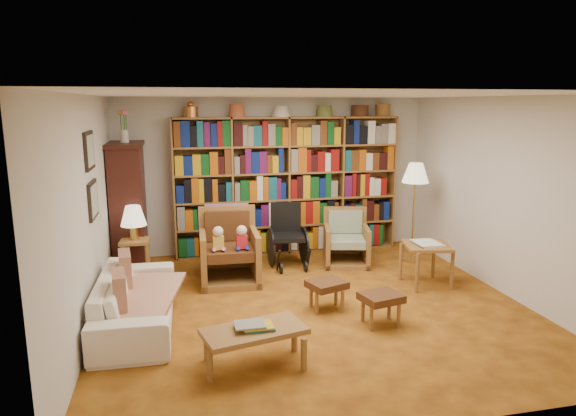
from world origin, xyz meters
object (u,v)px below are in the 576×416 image
object	(u,v)px
floor_lamp	(415,177)
side_table_papers	(427,250)
side_table_lamp	(135,251)
armchair_sage	(344,242)
wheelchair	(288,238)
footstool_a	(327,286)
coffee_table	(254,333)
footstool_b	(381,299)
sofa	(136,300)
armchair_leather	(229,251)

from	to	relation	value
floor_lamp	side_table_papers	bearing A→B (deg)	-106.32
side_table_lamp	armchair_sage	bearing A→B (deg)	2.57
wheelchair	floor_lamp	world-z (taller)	floor_lamp
side_table_papers	footstool_a	bearing A→B (deg)	-161.27
side_table_papers	coffee_table	distance (m)	3.07
wheelchair	footstool_a	world-z (taller)	wheelchair
floor_lamp	footstool_a	world-z (taller)	floor_lamp
side_table_lamp	side_table_papers	world-z (taller)	side_table_papers
armchair_sage	coffee_table	world-z (taller)	armchair_sage
armchair_sage	coffee_table	distance (m)	3.38
wheelchair	side_table_papers	size ratio (longest dim) A/B	1.39
footstool_a	footstool_b	world-z (taller)	footstool_b
sofa	coffee_table	xyz separation A→B (m)	(1.13, -1.18, 0.03)
side_table_lamp	armchair_leather	world-z (taller)	armchair_leather
sofa	side_table_lamp	world-z (taller)	same
side_table_papers	side_table_lamp	bearing A→B (deg)	164.61
wheelchair	footstool_a	distance (m)	1.78
wheelchair	coffee_table	size ratio (longest dim) A/B	0.92
footstool_b	armchair_leather	bearing A→B (deg)	128.43
footstool_b	coffee_table	distance (m)	1.62
coffee_table	sofa	bearing A→B (deg)	133.70
side_table_papers	footstool_b	bearing A→B (deg)	-135.64
floor_lamp	armchair_leather	bearing A→B (deg)	-175.42
armchair_leather	sofa	bearing A→B (deg)	-132.12
coffee_table	footstool_b	bearing A→B (deg)	21.58
floor_lamp	coffee_table	size ratio (longest dim) A/B	1.49
side_table_papers	footstool_a	size ratio (longest dim) A/B	1.33
floor_lamp	sofa	bearing A→B (deg)	-159.46
side_table_lamp	coffee_table	bearing A→B (deg)	-65.56
sofa	footstool_a	distance (m)	2.17
wheelchair	footstool_b	distance (m)	2.38
side_table_lamp	side_table_papers	size ratio (longest dim) A/B	0.85
armchair_sage	footstool_a	bearing A→B (deg)	-114.97
wheelchair	floor_lamp	size ratio (longest dim) A/B	0.62
wheelchair	armchair_leather	bearing A→B (deg)	-154.34
wheelchair	side_table_papers	world-z (taller)	wheelchair
floor_lamp	footstool_b	xyz separation A→B (m)	(-1.38, -2.09, -1.03)
wheelchair	footstool_b	xyz separation A→B (m)	(0.54, -2.31, -0.14)
wheelchair	side_table_papers	bearing A→B (deg)	-37.70
sofa	armchair_sage	size ratio (longest dim) A/B	2.37
armchair_sage	coffee_table	size ratio (longest dim) A/B	0.81
side_table_lamp	footstool_a	distance (m)	2.76
side_table_papers	footstool_b	distance (m)	1.53
armchair_leather	footstool_b	size ratio (longest dim) A/B	2.06
side_table_lamp	footstool_a	size ratio (longest dim) A/B	1.13
sofa	coffee_table	bearing A→B (deg)	-134.83
side_table_lamp	side_table_papers	xyz separation A→B (m)	(3.81, -1.05, 0.06)
armchair_leather	footstool_a	size ratio (longest dim) A/B	1.99
side_table_lamp	footstool_b	bearing A→B (deg)	-37.68
sofa	floor_lamp	world-z (taller)	floor_lamp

